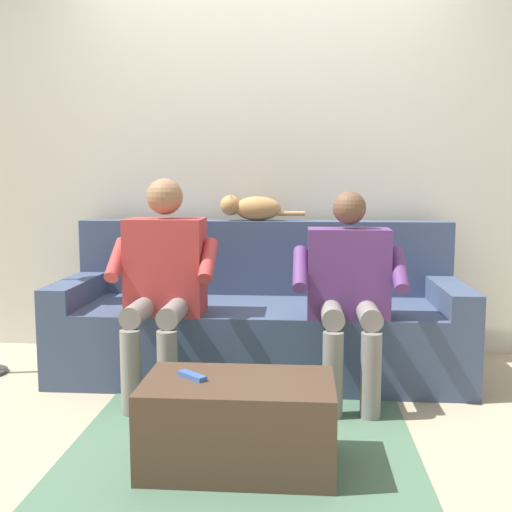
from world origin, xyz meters
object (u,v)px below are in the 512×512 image
(couch, at_px, (260,321))
(remote_blue, at_px, (192,376))
(person_left_seated, at_px, (349,284))
(person_right_seated, at_px, (163,274))
(cat_on_backrest, at_px, (251,208))
(coffee_table, at_px, (238,423))

(couch, relative_size, remote_blue, 16.59)
(couch, bearing_deg, person_left_seated, 137.77)
(person_right_seated, relative_size, cat_on_backrest, 2.14)
(person_left_seated, distance_m, person_right_seated, 0.97)
(couch, distance_m, coffee_table, 1.27)
(couch, relative_size, person_left_seated, 2.16)
(cat_on_backrest, bearing_deg, person_left_seated, 128.35)
(remote_blue, bearing_deg, cat_on_backrest, -52.41)
(person_left_seated, relative_size, cat_on_backrest, 2.01)
(cat_on_backrest, relative_size, remote_blue, 3.81)
(couch, xyz_separation_m, remote_blue, (0.19, 1.25, 0.06))
(couch, height_order, cat_on_backrest, cat_on_backrest)
(coffee_table, distance_m, person_right_seated, 1.07)
(person_left_seated, bearing_deg, cat_on_backrest, -51.65)
(person_left_seated, distance_m, remote_blue, 1.08)
(person_left_seated, height_order, cat_on_backrest, person_left_seated)
(couch, height_order, remote_blue, couch)
(person_left_seated, xyz_separation_m, cat_on_backrest, (0.57, -0.72, 0.36))
(person_right_seated, bearing_deg, remote_blue, 110.01)
(couch, xyz_separation_m, coffee_table, (0.00, 1.26, -0.12))
(person_left_seated, bearing_deg, couch, -42.23)
(person_right_seated, height_order, cat_on_backrest, person_right_seated)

